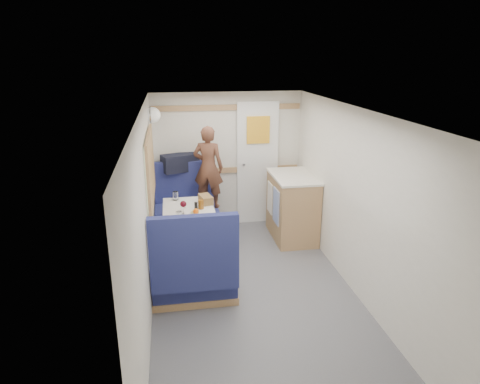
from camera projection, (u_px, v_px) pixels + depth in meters
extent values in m
plane|color=#515156|center=(257.00, 301.00, 4.58)|extent=(4.50, 4.50, 0.00)
plane|color=silver|center=(259.00, 113.00, 3.96)|extent=(4.50, 4.50, 0.00)
cube|color=silver|center=(227.00, 160.00, 6.38)|extent=(2.20, 0.02, 2.00)
cube|color=silver|center=(146.00, 220.00, 4.10)|extent=(0.02, 4.50, 2.00)
cube|color=silver|center=(362.00, 207.00, 4.44)|extent=(0.02, 4.50, 2.00)
cube|color=olive|center=(228.00, 170.00, 6.41)|extent=(2.15, 0.02, 0.08)
cube|color=olive|center=(227.00, 107.00, 6.12)|extent=(2.15, 0.02, 0.08)
cube|color=#9FA88E|center=(150.00, 168.00, 4.96)|extent=(0.04, 1.30, 0.72)
cube|color=white|center=(257.00, 164.00, 6.44)|extent=(0.62, 0.04, 1.86)
cube|color=orange|center=(258.00, 130.00, 6.25)|extent=(0.34, 0.03, 0.40)
cylinder|color=silver|center=(244.00, 164.00, 6.35)|extent=(0.04, 0.10, 0.04)
cube|color=white|center=(189.00, 211.00, 5.20)|extent=(0.62, 0.92, 0.04)
cylinder|color=silver|center=(190.00, 237.00, 5.31)|extent=(0.08, 0.08, 0.66)
cylinder|color=silver|center=(191.00, 261.00, 5.41)|extent=(0.36, 0.36, 0.03)
cube|color=navy|center=(187.00, 222.00, 6.10)|extent=(0.88, 0.50, 0.45)
cube|color=navy|center=(185.00, 188.00, 6.23)|extent=(0.88, 0.10, 0.80)
cube|color=olive|center=(188.00, 234.00, 6.16)|extent=(0.90, 0.52, 0.08)
cube|color=navy|center=(194.00, 278.00, 4.60)|extent=(0.88, 0.50, 0.45)
cube|color=navy|center=(194.00, 254.00, 4.20)|extent=(0.88, 0.10, 0.80)
cube|color=olive|center=(195.00, 293.00, 4.66)|extent=(0.90, 0.52, 0.08)
cube|color=olive|center=(184.00, 172.00, 6.19)|extent=(0.90, 0.14, 0.04)
sphere|color=white|center=(153.00, 115.00, 5.61)|extent=(0.20, 0.20, 0.20)
cube|color=olive|center=(292.00, 208.00, 6.02)|extent=(0.54, 0.90, 0.90)
cube|color=silver|center=(293.00, 177.00, 5.88)|extent=(0.56, 0.92, 0.03)
cube|color=#5972B2|center=(276.00, 206.00, 5.78)|extent=(0.01, 0.30, 0.48)
cube|color=silver|center=(270.00, 198.00, 6.11)|extent=(0.01, 0.28, 0.44)
imported|color=brown|center=(208.00, 167.00, 5.89)|extent=(0.49, 0.40, 1.15)
cube|color=black|center=(180.00, 163.00, 6.14)|extent=(0.56, 0.40, 0.25)
cube|color=white|center=(193.00, 219.00, 4.87)|extent=(0.38, 0.43, 0.02)
sphere|color=#EC510A|center=(196.00, 211.00, 4.98)|extent=(0.07, 0.07, 0.07)
cube|color=#DDC57F|center=(195.00, 212.00, 5.00)|extent=(0.11, 0.09, 0.03)
cylinder|color=white|center=(184.00, 214.00, 5.02)|extent=(0.06, 0.06, 0.01)
cylinder|color=white|center=(184.00, 210.00, 5.00)|extent=(0.01, 0.01, 0.10)
sphere|color=#480713|center=(183.00, 204.00, 4.98)|extent=(0.08, 0.08, 0.08)
cylinder|color=silver|center=(179.00, 216.00, 4.80)|extent=(0.07, 0.07, 0.12)
cylinder|color=white|center=(176.00, 196.00, 5.49)|extent=(0.07, 0.07, 0.11)
cylinder|color=brown|center=(201.00, 204.00, 5.19)|extent=(0.07, 0.07, 0.11)
cylinder|color=black|center=(196.00, 206.00, 5.14)|extent=(0.04, 0.04, 0.10)
cylinder|color=white|center=(185.00, 205.00, 5.22)|extent=(0.03, 0.03, 0.09)
cube|color=#8D5E3C|center=(206.00, 199.00, 5.38)|extent=(0.18, 0.26, 0.10)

